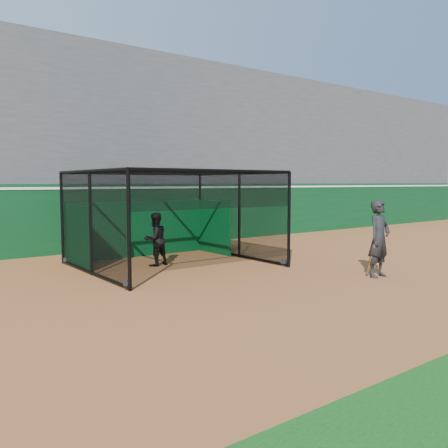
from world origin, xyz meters
TOP-DOWN VIEW (x-y plane):
  - ground at (0.00, 0.00)m, footprint 120.00×120.00m
  - outfield_wall at (0.00, 8.50)m, footprint 50.00×0.50m
  - grandstand at (0.00, 12.27)m, footprint 50.00×7.85m
  - batting_cage at (0.46, 4.04)m, footprint 5.30×4.84m
  - batter at (-0.01, 4.30)m, footprint 0.89×0.75m
  - on_deck_player at (3.96, -0.87)m, footprint 0.79×0.55m

SIDE VIEW (x-z plane):
  - ground at x=0.00m, z-range 0.00..0.00m
  - batter at x=-0.01m, z-range 0.00..1.63m
  - on_deck_player at x=3.96m, z-range 0.00..2.08m
  - outfield_wall at x=0.00m, z-range 0.04..2.54m
  - batting_cage at x=0.46m, z-range 0.00..2.86m
  - grandstand at x=0.00m, z-range 0.00..8.95m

